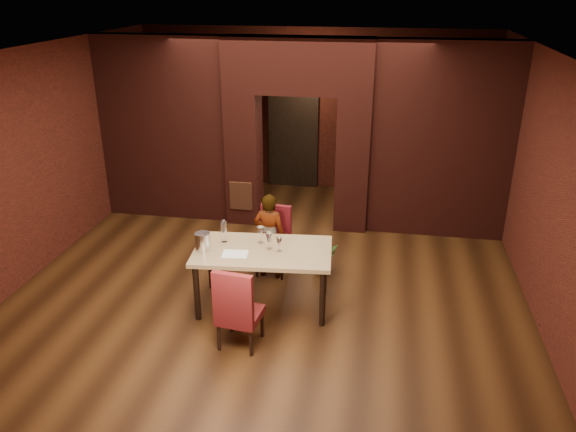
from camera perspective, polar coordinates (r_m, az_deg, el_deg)
name	(u,v)px	position (r m, az deg, el deg)	size (l,w,h in m)	color
floor	(276,275)	(8.33, -1.27, -6.03)	(8.00, 8.00, 0.00)	#452811
ceiling	(273,51)	(7.34, -1.50, 16.42)	(7.00, 8.00, 0.04)	silver
wall_back	(314,110)	(11.50, 2.61, 10.69)	(7.00, 0.04, 3.20)	maroon
wall_front	(165,346)	(4.23, -12.37, -12.74)	(7.00, 0.04, 3.20)	maroon
wall_left	(41,159)	(9.03, -23.82, 5.33)	(0.04, 8.00, 3.20)	maroon
wall_right	(545,187)	(7.82, 24.69, 2.65)	(0.04, 8.00, 3.20)	maroon
pillar_left	(244,158)	(9.88, -4.49, 5.90)	(0.55, 0.55, 2.30)	maroon
pillar_right	(353,164)	(9.60, 6.61, 5.30)	(0.55, 0.55, 2.30)	maroon
lintel	(298,66)	(9.35, 1.05, 15.04)	(2.45, 0.55, 0.90)	maroon
wing_wall_left	(165,129)	(10.20, -12.37, 8.61)	(2.27, 0.35, 3.20)	maroon
wing_wall_right	(441,142)	(9.50, 15.33, 7.29)	(2.27, 0.35, 3.20)	maroon
vent_panel	(241,196)	(9.81, -4.81, 2.05)	(0.40, 0.03, 0.50)	#AC5A32
rear_door	(293,137)	(11.63, 0.55, 8.06)	(0.90, 0.08, 2.10)	black
rear_door_frame	(293,137)	(11.59, 0.52, 8.01)	(1.02, 0.04, 2.22)	black
dining_table	(263,278)	(7.42, -2.53, -6.28)	(1.76, 0.99, 0.83)	tan
chair_far	(273,242)	(8.19, -1.57, -2.61)	(0.46, 0.46, 1.00)	maroon
chair_near	(240,305)	(6.64, -4.91, -9.04)	(0.48, 0.48, 1.05)	maroon
person_seated	(269,236)	(8.04, -1.90, -2.03)	(0.47, 0.31, 1.28)	white
wine_glass_a	(261,235)	(7.36, -2.80, -1.93)	(0.09, 0.09, 0.23)	white
wine_glass_b	(269,241)	(7.20, -1.94, -2.53)	(0.09, 0.09, 0.23)	white
wine_glass_c	(279,244)	(7.13, -0.90, -2.91)	(0.08, 0.08, 0.20)	white
tasting_sheet	(235,254)	(7.14, -5.40, -3.85)	(0.32, 0.23, 0.00)	white
wine_bucket	(203,242)	(7.23, -8.64, -2.61)	(0.20, 0.20, 0.24)	silver
water_bottle	(224,231)	(7.42, -6.53, -1.51)	(0.07, 0.07, 0.31)	white
potted_plant	(322,258)	(8.32, 3.50, -4.27)	(0.42, 0.37, 0.47)	#3A712C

